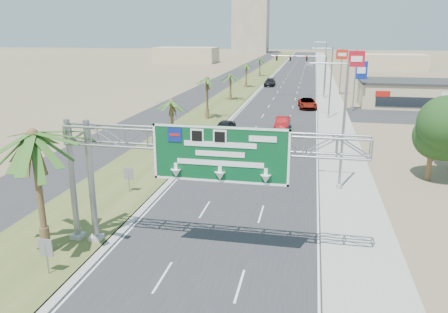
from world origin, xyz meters
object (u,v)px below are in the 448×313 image
object	(u,v)px
store_building	(416,94)
car_far	(270,82)
pole_sign_red_far	(342,59)
car_mid_lane	(282,123)
signal_mast	(314,72)
car_right_lane	(307,103)
palm_near	(32,135)
car_left_lane	(224,128)
pole_sign_blue	(361,72)
sign_gantry	(193,150)
pole_sign_red_near	(356,63)

from	to	relation	value
store_building	car_far	world-z (taller)	store_building
store_building	pole_sign_red_far	xyz separation A→B (m)	(-11.73, 10.91, 5.08)
car_mid_lane	car_far	distance (m)	46.07
signal_mast	car_right_lane	size ratio (longest dim) A/B	1.74
pole_sign_red_far	palm_near	bearing A→B (deg)	-105.77
signal_mast	store_building	distance (m)	18.08
car_left_lane	car_far	size ratio (longest dim) A/B	0.88
store_building	pole_sign_blue	xyz separation A→B (m)	(-9.00, 0.58, 3.48)
sign_gantry	palm_near	world-z (taller)	palm_near
car_mid_lane	pole_sign_red_far	world-z (taller)	pole_sign_red_far
car_far	pole_sign_blue	bearing A→B (deg)	-51.05
palm_near	store_building	size ratio (longest dim) A/B	0.46
palm_near	car_mid_lane	size ratio (longest dim) A/B	1.72
palm_near	car_left_lane	xyz separation A→B (m)	(4.00, 30.98, -6.07)
car_right_lane	pole_sign_red_near	world-z (taller)	pole_sign_red_near
car_mid_lane	car_right_lane	distance (m)	16.98
pole_sign_red_near	pole_sign_red_far	distance (m)	17.98
car_mid_lane	car_left_lane	bearing A→B (deg)	-145.35
car_left_lane	pole_sign_red_near	xyz separation A→B (m)	(16.59, 19.99, 6.64)
car_far	pole_sign_red_near	world-z (taller)	pole_sign_red_near
car_far	store_building	bearing A→B (deg)	-40.05
car_mid_lane	pole_sign_red_far	bearing A→B (deg)	76.44
car_far	car_left_lane	bearing A→B (deg)	-89.78
sign_gantry	car_left_lane	size ratio (longest dim) A/B	3.33
car_mid_lane	sign_gantry	bearing A→B (deg)	-93.26
store_building	pole_sign_red_far	bearing A→B (deg)	137.08
pole_sign_blue	car_right_lane	bearing A→B (deg)	-143.37
car_far	signal_mast	bearing A→B (deg)	-59.32
pole_sign_red_far	pole_sign_blue	bearing A→B (deg)	-75.18
car_mid_lane	palm_near	bearing A→B (deg)	-105.70
store_building	palm_near	bearing A→B (deg)	-118.28
car_far	car_mid_lane	bearing A→B (deg)	-81.49
store_building	car_left_lane	distance (m)	38.35
palm_near	car_left_lane	size ratio (longest dim) A/B	1.66
car_left_lane	pole_sign_red_far	bearing A→B (deg)	72.20
pole_sign_red_near	pole_sign_red_far	world-z (taller)	pole_sign_red_near
sign_gantry	store_building	distance (m)	60.77
sign_gantry	store_building	bearing A→B (deg)	67.64
store_building	car_left_lane	size ratio (longest dim) A/B	3.58
store_building	pole_sign_red_near	bearing A→B (deg)	-146.47
car_left_lane	pole_sign_red_near	size ratio (longest dim) A/B	0.53
car_right_lane	pole_sign_blue	xyz separation A→B (m)	(8.65, 6.43, 4.66)
car_mid_lane	pole_sign_red_far	distance (m)	35.19
signal_mast	store_building	bearing A→B (deg)	-19.54
pole_sign_red_near	pole_sign_blue	world-z (taller)	pole_sign_red_near
signal_mast	car_left_lane	bearing A→B (deg)	-107.45
store_building	car_left_lane	world-z (taller)	store_building
sign_gantry	car_mid_lane	size ratio (longest dim) A/B	3.44
sign_gantry	pole_sign_red_near	bearing A→B (deg)	75.75
pole_sign_blue	car_left_lane	bearing A→B (deg)	-123.40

